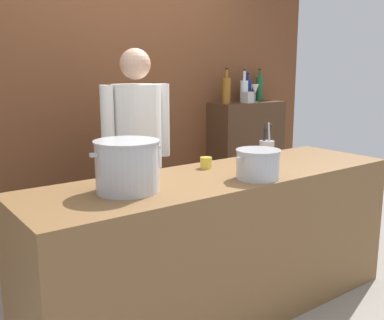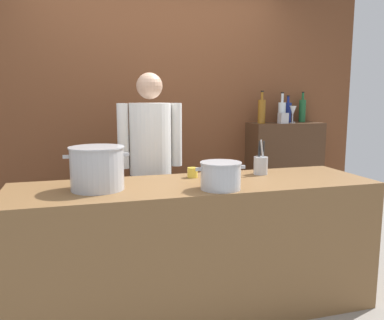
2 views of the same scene
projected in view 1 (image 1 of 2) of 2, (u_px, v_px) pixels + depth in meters
ground_plane at (219, 310)px, 2.87m from camera, size 8.00×8.00×0.00m
brick_back_panel at (112, 72)px, 3.67m from camera, size 4.40×0.10×3.00m
prep_counter at (220, 244)px, 2.78m from camera, size 2.43×0.70×0.90m
bar_cabinet at (246, 163)px, 4.46m from camera, size 0.76×0.32×1.21m
chef at (137, 150)px, 3.14m from camera, size 0.53×0.36×1.66m
stockpot_large at (127, 166)px, 2.29m from camera, size 0.40×0.34×0.27m
stockpot_small at (258, 164)px, 2.56m from camera, size 0.32×0.26×0.17m
utensil_crock at (267, 149)px, 3.12m from camera, size 0.10×0.10×0.26m
butter_jar at (206, 163)px, 2.85m from camera, size 0.08×0.08×0.07m
wine_bottle_clear at (244, 90)px, 4.28m from camera, size 0.08×0.08×0.31m
wine_bottle_cobalt at (248, 90)px, 4.39m from camera, size 0.08×0.08×0.28m
wine_bottle_green at (259, 88)px, 4.51m from camera, size 0.07×0.07×0.32m
wine_bottle_amber at (226, 90)px, 4.14m from camera, size 0.08×0.08×0.32m
wine_glass_short at (255, 90)px, 4.29m from camera, size 0.07×0.07×0.17m
wine_glass_tall at (250, 89)px, 4.48m from camera, size 0.07×0.07×0.16m
spice_tin_silver at (248, 97)px, 4.20m from camera, size 0.08×0.08×0.11m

